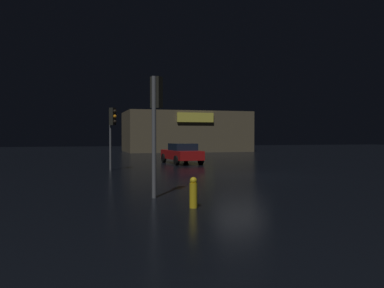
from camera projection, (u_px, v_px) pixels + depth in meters
ground_plane at (239, 176)px, 19.84m from camera, size 120.00×120.00×0.00m
store_building at (186, 132)px, 51.78m from camera, size 15.58×8.90×5.09m
traffic_signal_main at (112, 123)px, 22.77m from camera, size 0.43×0.41×3.60m
traffic_signal_opposite at (156, 111)px, 12.74m from camera, size 0.42×0.42×3.89m
car_near at (182, 153)px, 28.46m from camera, size 2.27×4.64×1.46m
fire_hydrant at (193, 193)px, 10.92m from camera, size 0.22×0.22×0.85m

